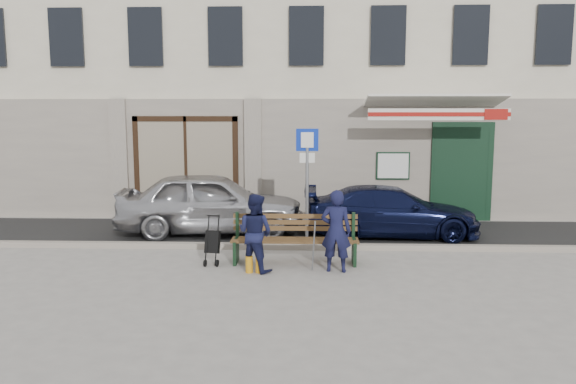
{
  "coord_description": "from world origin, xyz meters",
  "views": [
    {
      "loc": [
        0.08,
        -9.96,
        2.84
      ],
      "look_at": [
        -0.35,
        1.6,
        1.2
      ],
      "focal_mm": 35.0,
      "sensor_mm": 36.0,
      "label": 1
    }
  ],
  "objects_px": {
    "car_navy": "(391,211)",
    "stroller": "(212,243)",
    "bench": "(292,240)",
    "man": "(336,231)",
    "parking_sign": "(307,169)",
    "car_silver": "(211,203)",
    "woman": "(255,233)"
  },
  "relations": [
    {
      "from": "car_silver",
      "to": "woman",
      "type": "distance_m",
      "value": 3.4
    },
    {
      "from": "car_navy",
      "to": "woman",
      "type": "distance_m",
      "value": 4.15
    },
    {
      "from": "woman",
      "to": "stroller",
      "type": "bearing_deg",
      "value": 2.1
    },
    {
      "from": "car_navy",
      "to": "parking_sign",
      "type": "height_order",
      "value": "parking_sign"
    },
    {
      "from": "car_navy",
      "to": "stroller",
      "type": "xyz_separation_m",
      "value": [
        -3.71,
        -2.58,
        -0.18
      ]
    },
    {
      "from": "parking_sign",
      "to": "bench",
      "type": "height_order",
      "value": "parking_sign"
    },
    {
      "from": "car_silver",
      "to": "parking_sign",
      "type": "bearing_deg",
      "value": -124.68
    },
    {
      "from": "parking_sign",
      "to": "bench",
      "type": "relative_size",
      "value": 1.05
    },
    {
      "from": "car_navy",
      "to": "stroller",
      "type": "height_order",
      "value": "car_navy"
    },
    {
      "from": "car_navy",
      "to": "bench",
      "type": "bearing_deg",
      "value": 138.56
    },
    {
      "from": "bench",
      "to": "stroller",
      "type": "relative_size",
      "value": 2.62
    },
    {
      "from": "man",
      "to": "parking_sign",
      "type": "bearing_deg",
      "value": -66.06
    },
    {
      "from": "man",
      "to": "woman",
      "type": "height_order",
      "value": "man"
    },
    {
      "from": "parking_sign",
      "to": "man",
      "type": "bearing_deg",
      "value": -76.0
    },
    {
      "from": "bench",
      "to": "stroller",
      "type": "xyz_separation_m",
      "value": [
        -1.5,
        -0.12,
        -0.05
      ]
    },
    {
      "from": "car_silver",
      "to": "car_navy",
      "type": "bearing_deg",
      "value": -96.85
    },
    {
      "from": "car_silver",
      "to": "car_navy",
      "type": "relative_size",
      "value": 1.08
    },
    {
      "from": "stroller",
      "to": "car_silver",
      "type": "bearing_deg",
      "value": 109.79
    },
    {
      "from": "car_navy",
      "to": "bench",
      "type": "distance_m",
      "value": 3.3
    },
    {
      "from": "car_silver",
      "to": "man",
      "type": "height_order",
      "value": "man"
    },
    {
      "from": "bench",
      "to": "car_navy",
      "type": "bearing_deg",
      "value": 48.04
    },
    {
      "from": "car_silver",
      "to": "car_navy",
      "type": "xyz_separation_m",
      "value": [
        4.2,
        -0.12,
        -0.16
      ]
    },
    {
      "from": "car_silver",
      "to": "bench",
      "type": "bearing_deg",
      "value": -147.46
    },
    {
      "from": "car_navy",
      "to": "bench",
      "type": "relative_size",
      "value": 1.67
    },
    {
      "from": "man",
      "to": "stroller",
      "type": "bearing_deg",
      "value": -2.16
    },
    {
      "from": "car_silver",
      "to": "parking_sign",
      "type": "xyz_separation_m",
      "value": [
        2.26,
        -1.28,
        0.93
      ]
    },
    {
      "from": "man",
      "to": "stroller",
      "type": "distance_m",
      "value": 2.36
    },
    {
      "from": "car_navy",
      "to": "man",
      "type": "relative_size",
      "value": 2.69
    },
    {
      "from": "car_navy",
      "to": "man",
      "type": "distance_m",
      "value": 3.3
    },
    {
      "from": "bench",
      "to": "man",
      "type": "distance_m",
      "value": 1.0
    },
    {
      "from": "parking_sign",
      "to": "bench",
      "type": "bearing_deg",
      "value": -103.85
    },
    {
      "from": "car_navy",
      "to": "stroller",
      "type": "distance_m",
      "value": 4.52
    }
  ]
}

